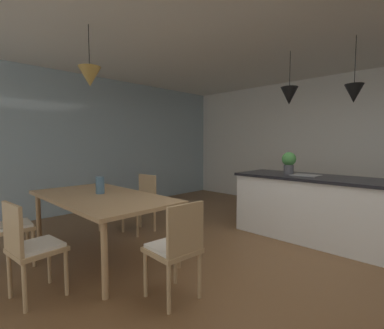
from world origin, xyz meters
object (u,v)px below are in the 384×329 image
object	(u,v)px
chair_near_right	(31,246)
kitchen_island	(315,207)
dining_table	(101,200)
chair_far_left	(141,201)
chair_kitchen_end	(176,247)
vase_on_dining_table	(100,185)
chair_near_left	(6,225)
potted_plant_on_island	(289,162)

from	to	relation	value
chair_near_right	kitchen_island	bearing A→B (deg)	70.41
dining_table	chair_near_right	bearing A→B (deg)	-63.31
chair_near_right	kitchen_island	size ratio (longest dim) A/B	0.40
chair_far_left	chair_near_right	bearing A→B (deg)	-63.31
chair_kitchen_end	vase_on_dining_table	world-z (taller)	vase_on_dining_table
dining_table	chair_near_right	size ratio (longest dim) A/B	2.24
chair_near_right	chair_near_left	world-z (taller)	same
chair_kitchen_end	vase_on_dining_table	distance (m)	1.51
chair_near_right	chair_near_left	distance (m)	0.89
chair_near_right	kitchen_island	xyz separation A→B (m)	(1.17, 3.28, -0.01)
chair_near_left	potted_plant_on_island	bearing A→B (deg)	63.28
dining_table	chair_kitchen_end	distance (m)	1.36
vase_on_dining_table	chair_kitchen_end	bearing A→B (deg)	-2.14
chair_near_right	chair_far_left	xyz separation A→B (m)	(-0.89, 1.77, 0.00)
chair_kitchen_end	chair_near_left	bearing A→B (deg)	-153.81
chair_far_left	chair_kitchen_end	distance (m)	2.00
chair_far_left	chair_kitchen_end	bearing A→B (deg)	-26.33
dining_table	potted_plant_on_island	xyz separation A→B (m)	(1.21, 2.40, 0.41)
vase_on_dining_table	kitchen_island	bearing A→B (deg)	53.62
chair_near_right	vase_on_dining_table	size ratio (longest dim) A/B	4.13
dining_table	chair_far_left	xyz separation A→B (m)	(-0.44, 0.88, -0.20)
dining_table	kitchen_island	bearing A→B (deg)	56.10
chair_kitchen_end	dining_table	bearing A→B (deg)	179.89
dining_table	chair_near_left	size ratio (longest dim) A/B	2.24
chair_kitchen_end	kitchen_island	size ratio (longest dim) A/B	0.40
chair_near_left	dining_table	bearing A→B (deg)	63.33
chair_near_right	chair_kitchen_end	distance (m)	1.26
potted_plant_on_island	vase_on_dining_table	bearing A→B (deg)	-119.44
chair_near_right	chair_kitchen_end	world-z (taller)	same
kitchen_island	potted_plant_on_island	world-z (taller)	potted_plant_on_island
chair_near_right	chair_far_left	world-z (taller)	same
chair_far_left	chair_near_left	size ratio (longest dim) A/B	1.00
chair_near_right	vase_on_dining_table	bearing A→B (deg)	120.93
chair_near_right	potted_plant_on_island	bearing A→B (deg)	76.90
dining_table	vase_on_dining_table	size ratio (longest dim) A/B	9.25
chair_near_left	kitchen_island	world-z (taller)	kitchen_island
chair_near_left	potted_plant_on_island	xyz separation A→B (m)	(1.65, 3.28, 0.62)
potted_plant_on_island	vase_on_dining_table	distance (m)	2.70
chair_near_right	kitchen_island	world-z (taller)	kitchen_island
chair_near_left	kitchen_island	size ratio (longest dim) A/B	0.40
potted_plant_on_island	vase_on_dining_table	size ratio (longest dim) A/B	1.57
dining_table	vase_on_dining_table	distance (m)	0.21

